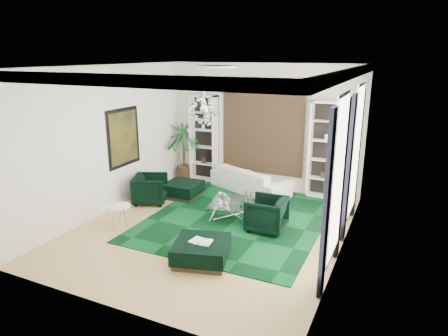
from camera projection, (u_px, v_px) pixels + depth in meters
The scene contains 30 objects.
floor at pixel (212, 228), 9.64m from camera, with size 6.00×7.00×0.02m, color tan.
ceiling at pixel (210, 65), 8.58m from camera, with size 6.00×7.00×0.02m, color white.
wall_back at pixel (263, 127), 12.16m from camera, with size 6.00×0.02×3.80m, color white.
wall_front at pixel (107, 201), 6.05m from camera, with size 6.00×0.02×3.80m, color white.
wall_left at pixel (108, 140), 10.33m from camera, with size 0.02×7.00×3.80m, color white.
wall_right at pixel (347, 167), 7.89m from camera, with size 0.02×7.00×3.80m, color white.
crown_molding at pixel (210, 71), 8.61m from camera, with size 6.00×7.00×0.18m, color white, non-canonical shape.
ceiling_medallion at pixel (217, 67), 8.85m from camera, with size 0.90×0.90×0.05m, color white.
tapestry at pixel (263, 127), 12.12m from camera, with size 2.50×0.06×2.80m, color black.
shelving_left at pixel (204, 138), 12.92m from camera, with size 0.90×0.38×2.80m, color white, non-canonical shape.
shelving_right at pixel (325, 150), 11.34m from camera, with size 0.90×0.38×2.80m, color white, non-canonical shape.
painting at pixel (124, 138), 10.85m from camera, with size 0.04×1.30×1.60m, color black.
window_near at pixel (338, 179), 7.11m from camera, with size 0.03×1.10×2.90m, color white.
curtain_near_a at pixel (326, 207), 6.52m from camera, with size 0.07×0.30×3.25m, color black.
curtain_near_b at pixel (342, 180), 7.87m from camera, with size 0.07×0.30×3.25m, color black.
window_far at pixel (356, 150), 9.20m from camera, with size 0.03×1.10×2.90m, color white.
curtain_far_a at pixel (349, 169), 8.60m from camera, with size 0.07×0.30×3.25m, color black.
curtain_far_b at pixel (358, 153), 9.96m from camera, with size 0.07×0.30×3.25m, color black.
rug at pixel (238, 218), 10.18m from camera, with size 4.20×5.00×0.02m, color black.
sofa at pixel (250, 180), 12.10m from camera, with size 2.52×0.98×0.73m, color white.
armchair_left at pixel (151, 189), 11.15m from camera, with size 0.87×0.89×0.81m, color black.
armchair_right at pixel (267, 214), 9.41m from camera, with size 0.87×0.90×0.82m, color black.
coffee_table at pixel (234, 210), 10.18m from camera, with size 1.20×1.20×0.41m, color white, non-canonical shape.
ottoman_side at pixel (183, 190), 11.67m from camera, with size 0.98×0.98×0.43m, color black.
ottoman_front at pixel (201, 251), 8.05m from camera, with size 1.06×1.06×0.43m, color black.
book at pixel (201, 241), 7.99m from camera, with size 0.45×0.30×0.03m, color white.
side_table at pixel (119, 217), 9.58m from camera, with size 0.57×0.57×0.55m, color white.
palm at pixel (183, 141), 13.09m from camera, with size 1.61×1.61×2.58m, color #1A4F24, non-canonical shape.
chandelier at pixel (204, 109), 8.93m from camera, with size 0.80×0.80×0.72m, color white, non-canonical shape.
table_plant at pixel (242, 203), 9.75m from camera, with size 0.13×0.10×0.23m, color #1A4F24.
Camera 1 is at (4.01, -7.90, 4.07)m, focal length 32.00 mm.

